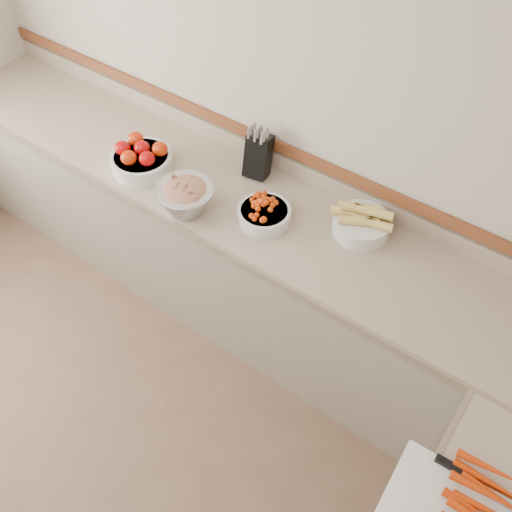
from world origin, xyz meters
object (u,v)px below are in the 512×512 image
Objects in this scene: rhubarb_bowl at (185,197)px; cherry_tomato_bowl at (264,213)px; tomato_bowl at (141,158)px; knife_block at (258,155)px; corn_bowl at (362,222)px.

cherry_tomato_bowl is at bearing 25.26° from rhubarb_bowl.
cherry_tomato_bowl is (0.74, 0.06, -0.02)m from tomato_bowl.
knife_block is at bearing 73.76° from rhubarb_bowl.
corn_bowl reaches higher than cherry_tomato_bowl.
tomato_bowl is at bearing -147.70° from knife_block.
rhubarb_bowl is (0.39, -0.10, 0.02)m from tomato_bowl.
tomato_bowl is at bearing 165.24° from rhubarb_bowl.
knife_block is 0.36m from cherry_tomato_bowl.
corn_bowl is at bearing 13.02° from tomato_bowl.
knife_block is 0.45m from rhubarb_bowl.
tomato_bowl is 0.41m from rhubarb_bowl.
knife_block reaches higher than tomato_bowl.
cherry_tomato_bowl is (0.23, -0.26, -0.07)m from knife_block.
tomato_bowl is at bearing -175.17° from cherry_tomato_bowl.
knife_block is 0.91× the size of tomato_bowl.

